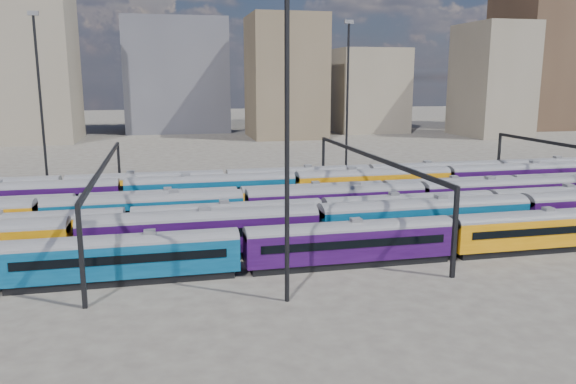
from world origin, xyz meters
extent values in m
plane|color=#433E39|center=(0.00, 0.00, 0.00)|extent=(500.00, 500.00, 0.00)
cube|color=black|center=(-17.48, -15.00, 0.34)|extent=(18.36, 2.38, 0.68)
cube|color=#053455|center=(-17.48, -15.00, 2.08)|extent=(19.33, 2.80, 2.80)
cylinder|color=#4C4C51|center=(-17.48, -15.00, 3.48)|extent=(19.33, 2.80, 2.80)
cube|color=black|center=(-17.48, -16.42, 2.41)|extent=(17.01, 0.06, 0.72)
cube|color=black|center=(-17.48, -13.58, 2.41)|extent=(17.01, 0.06, 0.72)
cube|color=slate|center=(-17.48, -15.00, 4.23)|extent=(0.97, 0.87, 0.34)
cube|color=black|center=(2.45, -15.00, 0.34)|extent=(18.36, 2.38, 0.68)
cube|color=#1F0734|center=(2.45, -15.00, 2.08)|extent=(19.33, 2.80, 2.80)
cylinder|color=#4C4C51|center=(2.45, -15.00, 3.48)|extent=(19.33, 2.80, 2.80)
cube|color=black|center=(2.45, -16.42, 2.41)|extent=(17.01, 0.06, 0.72)
cube|color=black|center=(2.45, -13.58, 2.41)|extent=(17.01, 0.06, 0.72)
cube|color=slate|center=(2.45, -15.00, 4.23)|extent=(0.97, 0.87, 0.34)
cube|color=black|center=(22.38, -15.00, 0.34)|extent=(18.36, 2.38, 0.68)
cube|color=#AF6A07|center=(22.38, -15.00, 2.08)|extent=(19.33, 2.80, 2.80)
cylinder|color=#4C4C51|center=(22.38, -15.00, 3.48)|extent=(19.33, 2.80, 2.80)
cube|color=black|center=(22.38, -16.42, 2.41)|extent=(17.01, 0.06, 0.72)
cube|color=black|center=(22.38, -13.58, 2.41)|extent=(17.01, 0.06, 0.72)
cube|color=slate|center=(22.38, -15.00, 4.23)|extent=(0.97, 0.87, 0.34)
cube|color=black|center=(-10.66, -10.00, 0.39)|extent=(21.11, 2.74, 0.78)
cube|color=#1F0734|center=(-10.66, -10.00, 2.39)|extent=(22.22, 3.22, 3.22)
cylinder|color=#4C4C51|center=(-10.66, -10.00, 4.00)|extent=(22.22, 3.22, 3.22)
cube|color=black|center=(-10.66, -11.63, 2.77)|extent=(19.55, 0.06, 0.83)
cube|color=black|center=(-10.66, -8.37, 2.77)|extent=(19.55, 0.06, 0.83)
cube|color=slate|center=(-10.66, -10.00, 4.86)|extent=(1.11, 1.00, 0.39)
cube|color=black|center=(12.16, -10.00, 0.39)|extent=(21.11, 2.74, 0.78)
cube|color=#053455|center=(12.16, -10.00, 2.39)|extent=(22.22, 3.22, 3.22)
cylinder|color=#4C4C51|center=(12.16, -10.00, 4.00)|extent=(22.22, 3.22, 3.22)
cube|color=black|center=(12.16, -11.63, 2.77)|extent=(19.55, 0.06, 0.83)
cube|color=black|center=(12.16, -8.37, 2.77)|extent=(19.55, 0.06, 0.83)
cube|color=slate|center=(12.16, -10.00, 4.86)|extent=(1.11, 1.00, 0.39)
cube|color=black|center=(-27.65, -5.00, 0.34)|extent=(18.60, 2.41, 0.69)
cube|color=#AF6A07|center=(-27.65, -5.00, 2.10)|extent=(19.58, 2.84, 2.84)
cylinder|color=#4C4C51|center=(-27.65, -5.00, 3.52)|extent=(19.58, 2.84, 2.84)
cube|color=black|center=(-27.65, -6.44, 2.45)|extent=(17.23, 0.06, 0.73)
cube|color=black|center=(-27.65, -3.56, 2.45)|extent=(17.23, 0.06, 0.73)
cube|color=slate|center=(-27.65, -5.00, 4.28)|extent=(0.98, 0.88, 0.34)
cube|color=black|center=(-7.47, -5.00, 0.34)|extent=(18.60, 2.41, 0.69)
cube|color=#1F0734|center=(-7.47, -5.00, 2.10)|extent=(19.58, 2.84, 2.84)
cylinder|color=#4C4C51|center=(-7.47, -5.00, 3.52)|extent=(19.58, 2.84, 2.84)
cube|color=black|center=(-7.47, -6.44, 2.45)|extent=(17.23, 0.06, 0.73)
cube|color=black|center=(-7.47, -3.56, 2.45)|extent=(17.23, 0.06, 0.73)
cube|color=slate|center=(-7.47, -5.00, 4.28)|extent=(0.98, 0.88, 0.34)
cube|color=black|center=(12.70, -5.00, 0.34)|extent=(18.60, 2.41, 0.69)
cube|color=#053455|center=(12.70, -5.00, 2.10)|extent=(19.58, 2.84, 2.84)
cylinder|color=#4C4C51|center=(12.70, -5.00, 3.52)|extent=(19.58, 2.84, 2.84)
cube|color=black|center=(12.70, -6.44, 2.45)|extent=(17.23, 0.06, 0.73)
cube|color=black|center=(12.70, -3.56, 2.45)|extent=(17.23, 0.06, 0.73)
cube|color=slate|center=(12.70, -5.00, 4.28)|extent=(0.98, 0.88, 0.34)
cube|color=black|center=(32.88, -5.00, 0.34)|extent=(18.60, 2.41, 0.69)
cube|color=#AF6A07|center=(32.88, -5.00, 2.10)|extent=(19.58, 2.84, 2.84)
cylinder|color=#4C4C51|center=(32.88, -5.00, 3.52)|extent=(19.58, 2.84, 2.84)
cube|color=black|center=(32.88, -6.44, 2.45)|extent=(17.23, 0.06, 0.73)
cube|color=black|center=(32.88, -3.56, 2.45)|extent=(17.23, 0.06, 0.73)
cube|color=slate|center=(32.88, -5.00, 4.28)|extent=(0.98, 0.88, 0.34)
cube|color=black|center=(-16.00, 0.00, 0.37)|extent=(20.11, 2.61, 0.74)
cube|color=#053455|center=(-16.00, 0.00, 2.28)|extent=(21.17, 3.07, 3.07)
cylinder|color=#4C4C51|center=(-16.00, 0.00, 3.81)|extent=(21.17, 3.07, 3.07)
cube|color=black|center=(-16.00, -1.55, 2.64)|extent=(18.63, 0.06, 0.79)
cube|color=black|center=(-16.00, 1.55, 2.64)|extent=(18.63, 0.06, 0.79)
cube|color=slate|center=(-16.00, 0.00, 4.63)|extent=(1.06, 0.95, 0.37)
cube|color=black|center=(5.77, 0.00, 0.37)|extent=(20.11, 2.61, 0.74)
cube|color=#1F0734|center=(5.77, 0.00, 2.28)|extent=(21.17, 3.07, 3.07)
cylinder|color=#4C4C51|center=(5.77, 0.00, 3.81)|extent=(21.17, 3.07, 3.07)
cube|color=black|center=(5.77, -1.55, 2.64)|extent=(18.63, 0.06, 0.79)
cube|color=black|center=(5.77, 1.55, 2.64)|extent=(18.63, 0.06, 0.79)
cube|color=slate|center=(5.77, 0.00, 4.63)|extent=(1.06, 0.95, 0.37)
cube|color=black|center=(27.54, 0.00, 0.37)|extent=(20.11, 2.61, 0.74)
cube|color=#1F0734|center=(27.54, 0.00, 2.28)|extent=(21.17, 3.07, 3.07)
cylinder|color=#4C4C51|center=(27.54, 0.00, 3.81)|extent=(21.17, 3.07, 3.07)
cube|color=black|center=(27.54, -1.55, 2.64)|extent=(18.63, 0.06, 0.79)
cube|color=black|center=(27.54, 1.55, 2.64)|extent=(18.63, 0.06, 0.79)
cube|color=slate|center=(27.54, 0.00, 4.63)|extent=(1.06, 0.95, 0.37)
cube|color=black|center=(-14.38, 5.00, 0.32)|extent=(17.21, 2.23, 0.63)
cube|color=#053455|center=(-14.38, 5.00, 1.95)|extent=(18.12, 2.63, 2.63)
cylinder|color=#4C4C51|center=(-14.38, 5.00, 3.26)|extent=(18.12, 2.63, 2.63)
cube|color=black|center=(-14.38, 3.67, 2.26)|extent=(15.95, 0.06, 0.68)
cube|color=black|center=(-14.38, 6.33, 2.26)|extent=(15.95, 0.06, 0.68)
cube|color=slate|center=(-14.38, 5.00, 3.96)|extent=(0.91, 0.82, 0.32)
cube|color=black|center=(4.34, 5.00, 0.32)|extent=(17.21, 2.23, 0.63)
cube|color=#AF6A07|center=(4.34, 5.00, 1.95)|extent=(18.12, 2.63, 2.63)
cylinder|color=#4C4C51|center=(4.34, 5.00, 3.26)|extent=(18.12, 2.63, 2.63)
cube|color=black|center=(4.34, 3.67, 2.26)|extent=(15.95, 0.06, 0.68)
cube|color=black|center=(4.34, 6.33, 2.26)|extent=(15.95, 0.06, 0.68)
cube|color=slate|center=(4.34, 5.00, 3.96)|extent=(0.91, 0.82, 0.32)
cube|color=black|center=(23.06, 5.00, 0.32)|extent=(17.21, 2.23, 0.63)
cube|color=#1F0734|center=(23.06, 5.00, 1.95)|extent=(18.12, 2.63, 2.63)
cylinder|color=#4C4C51|center=(23.06, 5.00, 3.26)|extent=(18.12, 2.63, 2.63)
cube|color=black|center=(23.06, 3.67, 2.26)|extent=(15.95, 0.06, 0.68)
cube|color=black|center=(23.06, 6.33, 2.26)|extent=(15.95, 0.06, 0.68)
cube|color=slate|center=(23.06, 5.00, 3.96)|extent=(0.91, 0.82, 0.32)
cube|color=black|center=(41.78, 5.00, 0.32)|extent=(17.21, 2.23, 0.63)
cube|color=#AF6A07|center=(41.78, 5.00, 1.95)|extent=(18.12, 2.63, 2.63)
cylinder|color=#4C4C51|center=(41.78, 5.00, 3.26)|extent=(18.12, 2.63, 2.63)
cube|color=black|center=(41.78, 6.33, 2.26)|extent=(15.95, 0.06, 0.68)
cube|color=slate|center=(41.78, 5.00, 3.96)|extent=(0.91, 0.82, 0.32)
cube|color=black|center=(-30.23, 10.00, 0.38)|extent=(20.58, 2.67, 0.76)
cube|color=#1F0734|center=(-30.23, 10.00, 2.33)|extent=(21.67, 3.14, 3.14)
cylinder|color=#4C4C51|center=(-30.23, 10.00, 3.90)|extent=(21.67, 3.14, 3.14)
cube|color=black|center=(-30.23, 8.41, 2.71)|extent=(19.07, 0.06, 0.81)
cube|color=black|center=(-30.23, 11.59, 2.71)|extent=(19.07, 0.06, 0.81)
cube|color=slate|center=(-30.23, 10.00, 4.74)|extent=(1.08, 0.97, 0.38)
cube|color=black|center=(-7.96, 10.00, 0.38)|extent=(20.58, 2.67, 0.76)
cube|color=#053455|center=(-7.96, 10.00, 2.33)|extent=(21.67, 3.14, 3.14)
cylinder|color=#4C4C51|center=(-7.96, 10.00, 3.90)|extent=(21.67, 3.14, 3.14)
cube|color=black|center=(-7.96, 8.41, 2.71)|extent=(19.07, 0.06, 0.81)
cube|color=black|center=(-7.96, 11.59, 2.71)|extent=(19.07, 0.06, 0.81)
cube|color=slate|center=(-7.96, 10.00, 4.74)|extent=(1.08, 0.97, 0.38)
cube|color=black|center=(14.30, 10.00, 0.38)|extent=(20.58, 2.67, 0.76)
cube|color=#AF6A07|center=(14.30, 10.00, 2.33)|extent=(21.67, 3.14, 3.14)
cylinder|color=#4C4C51|center=(14.30, 10.00, 3.90)|extent=(21.67, 3.14, 3.14)
cube|color=black|center=(14.30, 8.41, 2.71)|extent=(19.07, 0.06, 0.81)
cube|color=black|center=(14.30, 11.59, 2.71)|extent=(19.07, 0.06, 0.81)
cube|color=slate|center=(14.30, 10.00, 4.74)|extent=(1.08, 0.97, 0.38)
cube|color=black|center=(36.57, 10.00, 0.38)|extent=(20.58, 2.67, 0.76)
cube|color=#1F0734|center=(36.57, 10.00, 2.33)|extent=(21.67, 3.14, 3.14)
cylinder|color=#4C4C51|center=(36.57, 10.00, 3.90)|extent=(21.67, 3.14, 3.14)
cube|color=black|center=(36.57, 8.41, 2.71)|extent=(19.07, 0.06, 0.81)
cube|color=black|center=(36.57, 11.59, 2.71)|extent=(19.07, 0.06, 0.81)
cube|color=slate|center=(36.57, 10.00, 4.74)|extent=(1.08, 0.97, 0.38)
cube|color=black|center=(-16.22, 15.00, 0.36)|extent=(19.54, 2.53, 0.72)
cube|color=#AF6A07|center=(-16.22, 15.00, 2.21)|extent=(20.56, 2.98, 2.98)
cylinder|color=#4C4C51|center=(-16.22, 15.00, 3.70)|extent=(20.56, 2.98, 2.98)
cube|color=black|center=(-16.22, 13.49, 2.57)|extent=(18.10, 0.06, 0.77)
cube|color=black|center=(-16.22, 16.51, 2.57)|extent=(18.10, 0.06, 0.77)
cube|color=slate|center=(-16.22, 15.00, 4.50)|extent=(1.03, 0.93, 0.36)
cube|color=black|center=(4.95, 15.00, 0.36)|extent=(19.54, 2.53, 0.72)
cube|color=#053455|center=(4.95, 15.00, 2.21)|extent=(20.56, 2.98, 2.98)
cylinder|color=#4C4C51|center=(4.95, 15.00, 3.70)|extent=(20.56, 2.98, 2.98)
cube|color=black|center=(4.95, 13.49, 2.57)|extent=(18.10, 0.06, 0.77)
cube|color=black|center=(4.95, 16.51, 2.57)|extent=(18.10, 0.06, 0.77)
cube|color=slate|center=(4.95, 15.00, 4.50)|extent=(1.03, 0.93, 0.36)
cube|color=black|center=(26.11, 15.00, 0.36)|extent=(19.54, 2.53, 0.72)
cube|color=#053455|center=(26.11, 15.00, 2.21)|extent=(20.56, 2.98, 2.98)
cylinder|color=#4C4C51|center=(26.11, 15.00, 3.70)|extent=(20.56, 2.98, 2.98)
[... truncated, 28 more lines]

